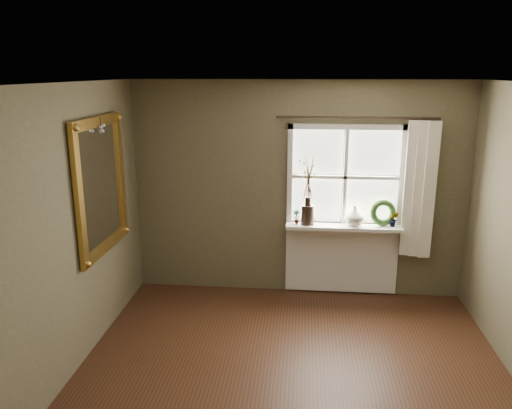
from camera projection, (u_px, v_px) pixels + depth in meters
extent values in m
plane|color=#3B2012|center=(290.00, 403.00, 4.17)|extent=(4.50, 4.50, 0.00)
plane|color=silver|center=(297.00, 85.00, 3.50)|extent=(4.50, 4.50, 0.00)
cube|color=brown|center=(298.00, 189.00, 6.05)|extent=(4.00, 0.10, 2.60)
cube|color=brown|center=(39.00, 249.00, 4.03)|extent=(0.10, 4.50, 2.60)
cube|color=white|center=(343.00, 225.00, 6.03)|extent=(1.36, 0.06, 0.06)
cube|color=white|center=(347.00, 127.00, 5.72)|extent=(1.36, 0.06, 0.06)
cube|color=white|center=(290.00, 176.00, 5.93)|extent=(0.06, 0.06, 1.24)
cube|color=white|center=(401.00, 178.00, 5.81)|extent=(0.06, 0.06, 1.24)
cube|color=white|center=(345.00, 177.00, 5.87)|extent=(1.24, 0.05, 0.04)
cube|color=white|center=(345.00, 177.00, 5.87)|extent=(0.04, 0.05, 1.12)
cube|color=white|center=(318.00, 152.00, 5.85)|extent=(0.59, 0.01, 0.53)
cube|color=white|center=(374.00, 152.00, 5.79)|extent=(0.59, 0.01, 0.53)
cube|color=white|center=(316.00, 200.00, 6.00)|extent=(0.59, 0.01, 0.53)
cube|color=white|center=(371.00, 202.00, 5.94)|extent=(0.59, 0.01, 0.53)
cube|color=white|center=(343.00, 227.00, 5.93)|extent=(1.36, 0.26, 0.04)
cube|color=white|center=(341.00, 258.00, 6.15)|extent=(1.36, 0.04, 0.88)
cylinder|color=black|center=(308.00, 215.00, 5.93)|extent=(0.17, 0.17, 0.23)
imported|color=beige|center=(354.00, 216.00, 5.88)|extent=(0.29, 0.29, 0.24)
torus|color=#2C4C21|center=(383.00, 215.00, 5.89)|extent=(0.34, 0.21, 0.33)
imported|color=#2C4C21|center=(296.00, 217.00, 5.95)|extent=(0.11, 0.09, 0.17)
imported|color=#2C4C21|center=(394.00, 219.00, 5.84)|extent=(0.12, 0.11, 0.18)
cube|color=#EEE6CE|center=(419.00, 190.00, 5.74)|extent=(0.36, 0.12, 1.59)
cylinder|color=black|center=(357.00, 118.00, 5.63)|extent=(1.84, 0.03, 0.03)
cube|color=white|center=(101.00, 186.00, 5.02)|extent=(0.02, 0.95, 1.18)
cube|color=#AD8033|center=(96.00, 122.00, 4.85)|extent=(0.05, 1.15, 0.10)
cube|color=#AD8033|center=(107.00, 245.00, 5.18)|extent=(0.05, 1.15, 0.10)
cube|color=#AD8033|center=(79.00, 199.00, 4.51)|extent=(0.05, 0.10, 1.18)
cube|color=#AD8033|center=(120.00, 175.00, 5.52)|extent=(0.05, 0.10, 1.18)
sphere|color=silver|center=(101.00, 127.00, 4.83)|extent=(0.04, 0.04, 0.04)
sphere|color=silver|center=(102.00, 131.00, 4.87)|extent=(0.04, 0.04, 0.04)
sphere|color=silver|center=(103.00, 126.00, 4.88)|extent=(0.04, 0.04, 0.04)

